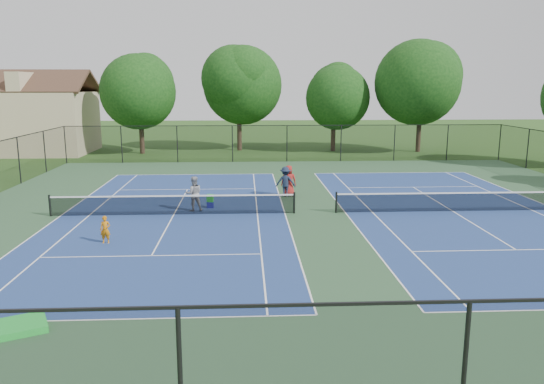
{
  "coord_description": "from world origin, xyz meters",
  "views": [
    {
      "loc": [
        -3.46,
        -25.54,
        6.3
      ],
      "look_at": [
        -2.21,
        -1.0,
        1.3
      ],
      "focal_mm": 35.0,
      "sensor_mm": 36.0,
      "label": 1
    }
  ],
  "objects_px": {
    "tree_back_a": "(139,87)",
    "tree_back_d": "(422,79)",
    "child_player": "(105,230)",
    "bystander_b": "(286,182)",
    "ball_hopper": "(210,198)",
    "tree_back_b": "(239,81)",
    "ball_crate": "(210,205)",
    "bystander_c": "(289,181)",
    "tree_back_c": "(334,93)",
    "instructor": "(194,194)",
    "clapboard_house": "(34,120)"
  },
  "relations": [
    {
      "from": "bystander_b",
      "to": "ball_hopper",
      "type": "relative_size",
      "value": 4.52
    },
    {
      "from": "tree_back_a",
      "to": "instructor",
      "type": "height_order",
      "value": "tree_back_a"
    },
    {
      "from": "tree_back_c",
      "to": "tree_back_d",
      "type": "xyz_separation_m",
      "value": [
        8.0,
        -1.0,
        1.34
      ]
    },
    {
      "from": "tree_back_a",
      "to": "ball_crate",
      "type": "bearing_deg",
      "value": -71.16
    },
    {
      "from": "ball_hopper",
      "to": "tree_back_b",
      "type": "bearing_deg",
      "value": 86.97
    },
    {
      "from": "tree_back_b",
      "to": "tree_back_d",
      "type": "distance_m",
      "value": 17.12
    },
    {
      "from": "tree_back_d",
      "to": "bystander_c",
      "type": "xyz_separation_m",
      "value": [
        -13.99,
        -19.8,
        -5.94
      ]
    },
    {
      "from": "instructor",
      "to": "bystander_c",
      "type": "distance_m",
      "value": 6.11
    },
    {
      "from": "ball_hopper",
      "to": "ball_crate",
      "type": "bearing_deg",
      "value": 0.0
    },
    {
      "from": "tree_back_a",
      "to": "tree_back_d",
      "type": "bearing_deg",
      "value": 0.0
    },
    {
      "from": "tree_back_d",
      "to": "child_player",
      "type": "height_order",
      "value": "tree_back_d"
    },
    {
      "from": "instructor",
      "to": "ball_hopper",
      "type": "relative_size",
      "value": 4.65
    },
    {
      "from": "tree_back_c",
      "to": "clapboard_house",
      "type": "xyz_separation_m",
      "value": [
        -28.0,
        -0.0,
        -2.39
      ]
    },
    {
      "from": "tree_back_c",
      "to": "bystander_c",
      "type": "height_order",
      "value": "tree_back_c"
    },
    {
      "from": "child_player",
      "to": "clapboard_house",
      "type": "bearing_deg",
      "value": 116.47
    },
    {
      "from": "child_player",
      "to": "bystander_b",
      "type": "distance_m",
      "value": 11.8
    },
    {
      "from": "tree_back_c",
      "to": "instructor",
      "type": "relative_size",
      "value": 4.73
    },
    {
      "from": "ball_hopper",
      "to": "clapboard_house",
      "type": "bearing_deg",
      "value": 126.91
    },
    {
      "from": "bystander_b",
      "to": "ball_crate",
      "type": "bearing_deg",
      "value": 41.75
    },
    {
      "from": "bystander_c",
      "to": "ball_crate",
      "type": "distance_m",
      "value": 5.18
    },
    {
      "from": "child_player",
      "to": "bystander_c",
      "type": "distance_m",
      "value": 12.02
    },
    {
      "from": "tree_back_b",
      "to": "tree_back_d",
      "type": "relative_size",
      "value": 0.97
    },
    {
      "from": "bystander_b",
      "to": "instructor",
      "type": "bearing_deg",
      "value": 42.9
    },
    {
      "from": "bystander_c",
      "to": "instructor",
      "type": "bearing_deg",
      "value": 33.37
    },
    {
      "from": "tree_back_d",
      "to": "child_player",
      "type": "bearing_deg",
      "value": -127.66
    },
    {
      "from": "tree_back_a",
      "to": "clapboard_house",
      "type": "height_order",
      "value": "tree_back_a"
    },
    {
      "from": "child_player",
      "to": "instructor",
      "type": "bearing_deg",
      "value": 62.18
    },
    {
      "from": "tree_back_a",
      "to": "bystander_c",
      "type": "bearing_deg",
      "value": -58.76
    },
    {
      "from": "tree_back_b",
      "to": "ball_crate",
      "type": "bearing_deg",
      "value": -93.03
    },
    {
      "from": "tree_back_b",
      "to": "ball_crate",
      "type": "relative_size",
      "value": 29.29
    },
    {
      "from": "tree_back_a",
      "to": "ball_hopper",
      "type": "relative_size",
      "value": 24.0
    },
    {
      "from": "tree_back_a",
      "to": "child_player",
      "type": "distance_m",
      "value": 29.43
    },
    {
      "from": "tree_back_a",
      "to": "ball_hopper",
      "type": "distance_m",
      "value": 24.48
    },
    {
      "from": "child_player",
      "to": "ball_hopper",
      "type": "xyz_separation_m",
      "value": [
        3.81,
        6.08,
        -0.05
      ]
    },
    {
      "from": "tree_back_a",
      "to": "child_player",
      "type": "height_order",
      "value": "tree_back_a"
    },
    {
      "from": "tree_back_a",
      "to": "tree_back_c",
      "type": "bearing_deg",
      "value": 3.18
    },
    {
      "from": "tree_back_d",
      "to": "child_player",
      "type": "xyz_separation_m",
      "value": [
        -22.11,
        -28.65,
        -6.26
      ]
    },
    {
      "from": "instructor",
      "to": "tree_back_c",
      "type": "bearing_deg",
      "value": -125.82
    },
    {
      "from": "child_player",
      "to": "instructor",
      "type": "distance_m",
      "value": 6.25
    },
    {
      "from": "clapboard_house",
      "to": "bystander_b",
      "type": "distance_m",
      "value": 30.32
    },
    {
      "from": "tree_back_d",
      "to": "ball_crate",
      "type": "xyz_separation_m",
      "value": [
        -18.3,
        -22.57,
        -6.66
      ]
    },
    {
      "from": "bystander_b",
      "to": "child_player",
      "type": "bearing_deg",
      "value": 56.81
    },
    {
      "from": "tree_back_b",
      "to": "tree_back_c",
      "type": "bearing_deg",
      "value": -6.34
    },
    {
      "from": "clapboard_house",
      "to": "ball_crate",
      "type": "distance_m",
      "value": 29.62
    },
    {
      "from": "clapboard_house",
      "to": "bystander_c",
      "type": "xyz_separation_m",
      "value": [
        22.01,
        -20.8,
        -2.2
      ]
    },
    {
      "from": "tree_back_a",
      "to": "child_player",
      "type": "bearing_deg",
      "value": -82.28
    },
    {
      "from": "clapboard_house",
      "to": "instructor",
      "type": "height_order",
      "value": "clapboard_house"
    },
    {
      "from": "ball_crate",
      "to": "bystander_c",
      "type": "bearing_deg",
      "value": 32.65
    },
    {
      "from": "tree_back_a",
      "to": "instructor",
      "type": "bearing_deg",
      "value": -73.37
    },
    {
      "from": "ball_crate",
      "to": "ball_hopper",
      "type": "height_order",
      "value": "ball_hopper"
    }
  ]
}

